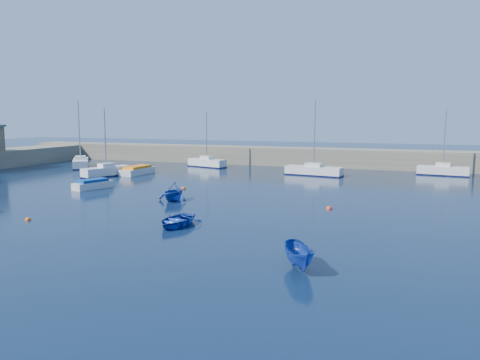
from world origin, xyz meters
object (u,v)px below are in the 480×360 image
(dinghy_left, at_px, (173,191))
(sailboat_3, at_px, (107,171))
(sailboat_5, at_px, (207,163))
(sailboat_4, at_px, (81,163))
(sailboat_6, at_px, (314,170))
(motorboat_1, at_px, (93,184))
(motorboat_2, at_px, (137,170))
(dinghy_right, at_px, (299,257))
(sailboat_7, at_px, (443,170))
(dinghy_center, at_px, (176,220))

(dinghy_left, bearing_deg, sailboat_3, 145.35)
(sailboat_3, distance_m, sailboat_5, 15.58)
(sailboat_3, distance_m, sailboat_4, 11.93)
(sailboat_5, distance_m, dinghy_left, 27.18)
(sailboat_6, xyz_separation_m, motorboat_1, (-18.77, -18.35, -0.15))
(sailboat_5, bearing_deg, sailboat_4, 128.76)
(sailboat_6, xyz_separation_m, motorboat_2, (-21.06, -6.55, -0.11))
(sailboat_4, xyz_separation_m, dinghy_right, (39.34, -33.32, -0.06))
(sailboat_6, bearing_deg, dinghy_right, -161.39)
(sailboat_7, distance_m, dinghy_center, 39.73)
(sailboat_6, xyz_separation_m, sailboat_7, (14.96, 5.42, 0.02))
(sailboat_3, bearing_deg, motorboat_2, 71.25)
(sailboat_3, bearing_deg, dinghy_center, -24.92)
(sailboat_4, height_order, motorboat_2, sailboat_4)
(dinghy_right, bearing_deg, motorboat_1, 119.04)
(sailboat_6, height_order, dinghy_center, sailboat_6)
(sailboat_5, bearing_deg, dinghy_left, -145.13)
(sailboat_4, distance_m, motorboat_1, 21.41)
(motorboat_1, relative_size, dinghy_left, 1.35)
(sailboat_3, xyz_separation_m, motorboat_1, (4.71, -8.82, -0.17))
(sailboat_5, relative_size, motorboat_1, 1.89)
(sailboat_5, relative_size, sailboat_7, 1.00)
(sailboat_4, relative_size, sailboat_6, 1.03)
(sailboat_5, distance_m, dinghy_right, 45.99)
(motorboat_2, bearing_deg, sailboat_6, 20.76)
(sailboat_3, bearing_deg, sailboat_7, 41.59)
(sailboat_4, bearing_deg, motorboat_1, -85.74)
(sailboat_4, relative_size, sailboat_5, 1.17)
(sailboat_7, relative_size, motorboat_1, 1.88)
(sailboat_5, bearing_deg, dinghy_center, -142.26)
(motorboat_2, relative_size, dinghy_right, 1.71)
(motorboat_1, bearing_deg, sailboat_3, 134.60)
(dinghy_center, bearing_deg, dinghy_left, 120.47)
(sailboat_5, bearing_deg, sailboat_3, 169.64)
(sailboat_6, xyz_separation_m, dinghy_center, (-3.32, -29.86, -0.23))
(sailboat_5, relative_size, dinghy_center, 2.21)
(sailboat_4, distance_m, sailboat_5, 17.97)
(motorboat_2, relative_size, dinghy_left, 1.69)
(sailboat_5, distance_m, dinghy_center, 36.58)
(sailboat_6, bearing_deg, dinghy_center, -177.78)
(motorboat_2, height_order, dinghy_left, dinghy_left)
(dinghy_right, bearing_deg, sailboat_6, 73.73)
(sailboat_4, distance_m, motorboat_2, 12.67)
(motorboat_2, bearing_deg, dinghy_center, -49.25)
(sailboat_7, relative_size, dinghy_left, 2.55)
(motorboat_1, height_order, dinghy_left, dinghy_left)
(sailboat_6, distance_m, dinghy_left, 22.95)
(motorboat_1, distance_m, motorboat_2, 12.02)
(sailboat_4, relative_size, motorboat_1, 2.22)
(motorboat_1, bearing_deg, dinghy_left, 0.14)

